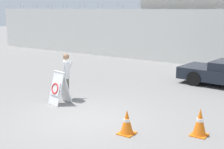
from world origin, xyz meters
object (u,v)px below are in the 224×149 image
object	(u,v)px
barricade_sign	(59,88)
traffic_cone_mid	(200,122)
security_guard	(67,74)
traffic_cone_near	(127,122)

from	to	relation	value
barricade_sign	traffic_cone_mid	size ratio (longest dim) A/B	1.54
security_guard	barricade_sign	bearing A→B (deg)	146.33
barricade_sign	traffic_cone_near	bearing A→B (deg)	-4.40
barricade_sign	traffic_cone_mid	distance (m)	5.18
barricade_sign	traffic_cone_near	size ratio (longest dim) A/B	1.73
traffic_cone_near	traffic_cone_mid	distance (m)	1.97
traffic_cone_near	traffic_cone_mid	bearing A→B (deg)	31.07
traffic_cone_near	traffic_cone_mid	xyz separation A→B (m)	(1.69, 1.02, 0.04)
barricade_sign	security_guard	bearing A→B (deg)	112.78
traffic_cone_mid	security_guard	bearing A→B (deg)	174.29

